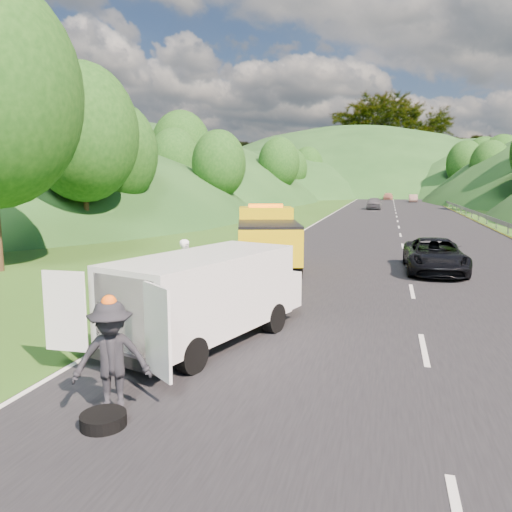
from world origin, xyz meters
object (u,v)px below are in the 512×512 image
(woman, at_px, (187,295))
(spare_tire, at_px, (104,427))
(child, at_px, (237,321))
(worker, at_px, (114,416))
(suitcase, at_px, (136,292))
(tow_truck, at_px, (267,238))
(white_van, at_px, (209,293))
(passing_suv, at_px, (434,273))

(woman, xyz_separation_m, spare_tire, (2.21, -8.53, 0.00))
(child, relative_size, worker, 0.56)
(suitcase, bearing_deg, tow_truck, 67.75)
(tow_truck, bearing_deg, suitcase, -128.67)
(white_van, xyz_separation_m, suitcase, (-3.60, 3.27, -0.89))
(child, bearing_deg, woman, 155.10)
(worker, xyz_separation_m, spare_tire, (0.03, -0.36, 0.00))
(woman, relative_size, child, 1.74)
(woman, bearing_deg, spare_tire, 160.25)
(passing_suv, bearing_deg, spare_tire, -113.26)
(woman, distance_m, spare_tire, 8.82)
(white_van, xyz_separation_m, spare_tire, (-0.19, -4.13, -1.18))
(tow_truck, height_order, spare_tire, tow_truck)
(spare_tire, distance_m, passing_suv, 15.95)
(tow_truck, distance_m, woman, 5.60)
(woman, distance_m, suitcase, 1.67)
(white_van, xyz_separation_m, woman, (-2.40, 4.40, -1.18))
(white_van, xyz_separation_m, passing_suv, (5.73, 10.68, -1.18))
(suitcase, height_order, passing_suv, passing_suv)
(tow_truck, distance_m, suitcase, 6.98)
(woman, height_order, suitcase, woman)
(worker, distance_m, spare_tire, 0.36)
(passing_suv, bearing_deg, white_van, -119.70)
(child, xyz_separation_m, spare_tire, (-0.26, -5.99, 0.00))
(woman, bearing_deg, suitcase, 99.03)
(child, bearing_deg, spare_tire, -71.72)
(spare_tire, bearing_deg, white_van, 87.40)
(worker, bearing_deg, spare_tire, -111.69)
(worker, distance_m, suitcase, 7.82)
(spare_tire, bearing_deg, woman, 104.55)
(woman, relative_size, suitcase, 3.15)
(child, relative_size, suitcase, 1.81)
(tow_truck, relative_size, spare_tire, 9.57)
(white_van, relative_size, passing_suv, 1.30)
(white_van, bearing_deg, passing_suv, 79.50)
(tow_truck, height_order, worker, tow_truck)
(tow_truck, height_order, passing_suv, tow_truck)
(child, distance_m, spare_tire, 6.00)
(worker, xyz_separation_m, passing_suv, (5.96, 14.46, 0.00))
(tow_truck, distance_m, passing_suv, 6.93)
(worker, bearing_deg, passing_suv, 40.55)
(child, height_order, passing_suv, passing_suv)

